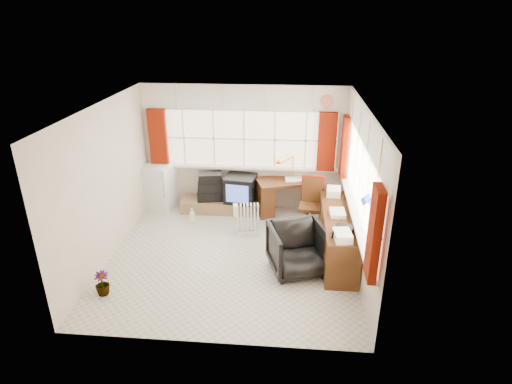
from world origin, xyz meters
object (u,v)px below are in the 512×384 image
(radiator, at_px, (248,222))
(office_chair, at_px, (298,249))
(desk_lamp, at_px, (293,162))
(credenza, at_px, (337,235))
(desk, at_px, (287,194))
(tv_bench, at_px, (217,205))
(crt_tv, at_px, (241,189))
(task_chair, at_px, (312,202))
(mini_fridge, at_px, (160,186))

(radiator, bearing_deg, office_chair, -50.55)
(desk_lamp, relative_size, office_chair, 0.55)
(desk_lamp, height_order, credenza, desk_lamp)
(desk, relative_size, tv_bench, 0.95)
(radiator, bearing_deg, crt_tv, 104.35)
(task_chair, relative_size, office_chair, 1.21)
(radiator, xyz_separation_m, crt_tv, (-0.24, 0.92, 0.27))
(desk_lamp, xyz_separation_m, credenza, (0.76, -1.72, -0.63))
(desk, height_order, credenza, credenza)
(tv_bench, distance_m, crt_tv, 0.63)
(tv_bench, height_order, mini_fridge, mini_fridge)
(office_chair, distance_m, credenza, 0.83)
(task_chair, relative_size, mini_fridge, 1.10)
(desk_lamp, distance_m, crt_tv, 1.16)
(desk_lamp, bearing_deg, radiator, -124.33)
(mini_fridge, bearing_deg, office_chair, -36.98)
(office_chair, distance_m, crt_tv, 2.30)
(task_chair, xyz_separation_m, credenza, (0.40, -0.92, -0.15))
(office_chair, height_order, tv_bench, office_chair)
(radiator, distance_m, crt_tv, 0.99)
(task_chair, height_order, tv_bench, task_chair)
(tv_bench, bearing_deg, task_chair, -17.57)
(task_chair, distance_m, credenza, 1.02)
(radiator, height_order, mini_fridge, mini_fridge)
(desk_lamp, xyz_separation_m, mini_fridge, (-2.69, -0.12, -0.55))
(desk, bearing_deg, task_chair, -56.07)
(desk_lamp, height_order, office_chair, desk_lamp)
(credenza, distance_m, tv_bench, 2.75)
(office_chair, xyz_separation_m, crt_tv, (-1.13, 2.00, 0.13))
(desk_lamp, distance_m, radiator, 1.59)
(crt_tv, bearing_deg, radiator, -75.65)
(mini_fridge, bearing_deg, credenza, -24.87)
(tv_bench, bearing_deg, crt_tv, -2.86)
(desk, height_order, radiator, desk)
(desk, height_order, desk_lamp, desk_lamp)
(radiator, height_order, tv_bench, radiator)
(crt_tv, bearing_deg, task_chair, -22.45)
(task_chair, height_order, office_chair, task_chair)
(office_chair, height_order, radiator, office_chair)
(desk, bearing_deg, crt_tv, -173.54)
(desk_lamp, distance_m, credenza, 1.99)
(credenza, height_order, tv_bench, credenza)
(desk_lamp, relative_size, credenza, 0.23)
(desk, xyz_separation_m, task_chair, (0.45, -0.68, 0.16))
(radiator, bearing_deg, task_chair, 16.94)
(task_chair, distance_m, radiator, 1.23)
(office_chair, xyz_separation_m, credenza, (0.65, 0.51, 0.00))
(desk, relative_size, credenza, 0.67)
(office_chair, bearing_deg, tv_bench, 111.59)
(radiator, height_order, credenza, credenza)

